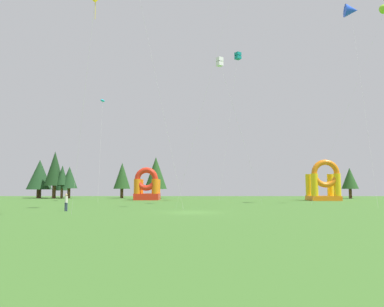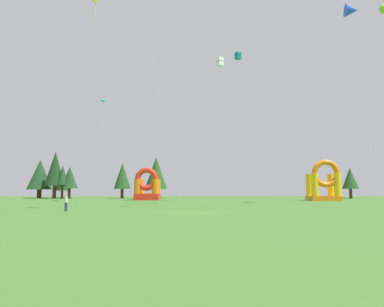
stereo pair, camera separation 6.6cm
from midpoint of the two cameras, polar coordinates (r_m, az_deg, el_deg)
name	(u,v)px [view 2 (the right image)]	position (r m, az deg, el deg)	size (l,w,h in m)	color
ground_plane	(191,212)	(33.76, -0.07, -9.29)	(120.00, 120.00, 0.00)	#3D6B28
kite_teal_box	(238,56)	(63.23, 7.31, 15.01)	(4.15, 2.83, 24.88)	#0C7F7A
kite_white_box	(220,62)	(51.53, 4.46, 14.20)	(6.82, 4.80, 20.18)	white
kite_blue_delta	(351,10)	(60.31, 23.90, 19.97)	(2.26, 8.51, 28.67)	blue
kite_cyan_parafoil	(103,101)	(63.13, -13.88, 8.08)	(1.42, 5.82, 17.26)	#19B7CC
person_left_edge	(66,201)	(37.51, -19.22, -7.06)	(0.32, 0.32, 1.69)	navy
inflatable_red_slide	(147,188)	(66.07, -7.06, -5.49)	(4.42, 4.46, 5.85)	red
inflatable_orange_dome	(324,185)	(66.87, 20.18, -4.63)	(5.06, 4.20, 7.06)	orange
tree_row_0	(40,175)	(84.01, -22.88, -3.11)	(5.20, 5.20, 8.17)	#4C331E
tree_row_1	(62,180)	(84.54, -19.77, -3.98)	(2.96, 2.96, 6.19)	#4C331E
tree_row_2	(55,169)	(80.35, -20.80, -2.26)	(4.02, 4.02, 9.75)	#4C331E
tree_row_3	(63,175)	(79.16, -19.74, -3.29)	(2.42, 2.42, 6.83)	#4C331E
tree_row_4	(70,178)	(79.22, -18.75, -3.64)	(3.39, 3.39, 6.56)	#4C331E
tree_row_5	(122,176)	(77.84, -10.92, -3.50)	(3.51, 3.51, 7.46)	#4C331E
tree_row_6	(156,173)	(75.70, -5.67, -3.11)	(4.66, 4.66, 8.58)	#4C331E
tree_row_7	(350,179)	(81.12, 23.73, -3.64)	(3.33, 3.33, 6.28)	#4C331E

